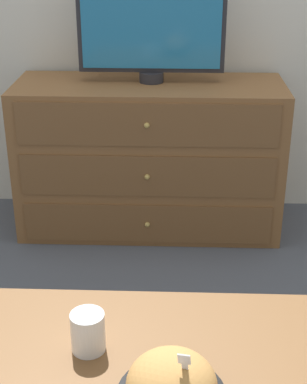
{
  "coord_description": "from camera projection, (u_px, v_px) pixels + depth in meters",
  "views": [
    {
      "loc": [
        0.05,
        -2.84,
        1.38
      ],
      "look_at": [
        -0.0,
        -1.44,
        0.73
      ],
      "focal_mm": 55.0,
      "sensor_mm": 36.0,
      "label": 1
    }
  ],
  "objects": [
    {
      "name": "ground_plane",
      "position": [
        164.0,
        201.0,
        3.16
      ],
      "size": [
        12.0,
        12.0,
        0.0
      ],
      "primitive_type": "plane",
      "color": "#474C56"
    },
    {
      "name": "dresser",
      "position": [
        149.0,
        157.0,
        2.78
      ],
      "size": [
        1.22,
        0.47,
        0.71
      ],
      "color": "brown",
      "rests_on": "ground_plane"
    },
    {
      "name": "tv",
      "position": [
        151.0,
        28.0,
        2.56
      ],
      "size": [
        0.65,
        0.11,
        0.45
      ],
      "color": "#232328",
      "rests_on": "dresser"
    },
    {
      "name": "drink_cup",
      "position": [
        88.0,
        334.0,
        1.32
      ],
      "size": [
        0.08,
        0.08,
        0.1
      ],
      "color": "beige",
      "rests_on": "coffee_table"
    }
  ]
}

